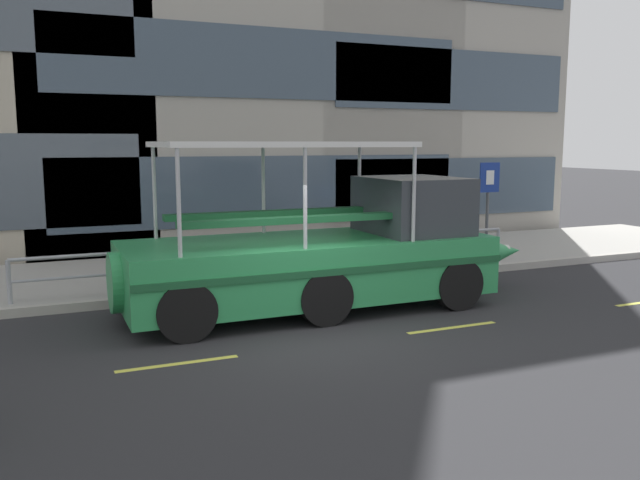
{
  "coord_description": "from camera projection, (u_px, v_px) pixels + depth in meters",
  "views": [
    {
      "loc": [
        -4.22,
        -10.13,
        3.21
      ],
      "look_at": [
        0.97,
        1.77,
        1.3
      ],
      "focal_mm": 37.2,
      "sensor_mm": 36.0,
      "label": 1
    }
  ],
  "objects": [
    {
      "name": "ground_plane",
      "position": [
        310.0,
        332.0,
        11.32
      ],
      "size": [
        120.0,
        120.0,
        0.0
      ],
      "primitive_type": "plane",
      "color": "#2B2B2D"
    },
    {
      "name": "sidewalk",
      "position": [
        223.0,
        270.0,
        16.39
      ],
      "size": [
        32.0,
        4.8,
        0.18
      ],
      "primitive_type": "cube",
      "color": "#A8A59E",
      "rests_on": "ground_plane"
    },
    {
      "name": "curb_edge",
      "position": [
        254.0,
        290.0,
        14.13
      ],
      "size": [
        32.0,
        0.18,
        0.18
      ],
      "primitive_type": "cube",
      "color": "#B2ADA3",
      "rests_on": "ground_plane"
    },
    {
      "name": "lane_centreline",
      "position": [
        327.0,
        344.0,
        10.65
      ],
      "size": [
        25.8,
        0.12,
        0.01
      ],
      "color": "#DBD64C",
      "rests_on": "ground_plane"
    },
    {
      "name": "curb_guardrail",
      "position": [
        291.0,
        253.0,
        14.73
      ],
      "size": [
        11.49,
        0.09,
        0.88
      ],
      "color": "#9EA0A8",
      "rests_on": "sidewalk"
    },
    {
      "name": "parking_sign",
      "position": [
        488.0,
        194.0,
        17.05
      ],
      "size": [
        0.6,
        0.12,
        2.53
      ],
      "color": "#4C4F54",
      "rests_on": "sidewalk"
    },
    {
      "name": "duck_tour_boat",
      "position": [
        333.0,
        253.0,
        12.94
      ],
      "size": [
        8.8,
        2.61,
        3.23
      ],
      "color": "#2D9351",
      "rests_on": "ground_plane"
    },
    {
      "name": "pedestrian_near_bow",
      "position": [
        381.0,
        224.0,
        16.35
      ],
      "size": [
        0.49,
        0.25,
        1.73
      ],
      "color": "black",
      "rests_on": "sidewalk"
    }
  ]
}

